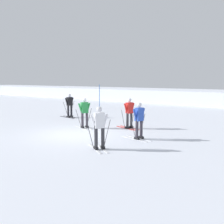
{
  "coord_description": "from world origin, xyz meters",
  "views": [
    {
      "loc": [
        8.92,
        -9.67,
        2.8
      ],
      "look_at": [
        0.42,
        2.55,
        0.9
      ],
      "focal_mm": 42.4,
      "sensor_mm": 36.0,
      "label": 1
    }
  ],
  "objects": [
    {
      "name": "ground_plane",
      "position": [
        0.0,
        0.0,
        0.0
      ],
      "size": [
        120.0,
        120.0,
        0.0
      ],
      "primitive_type": "plane",
      "color": "silver"
    },
    {
      "name": "far_snow_ridge",
      "position": [
        0.0,
        20.08,
        0.72
      ],
      "size": [
        80.0,
        6.49,
        1.45
      ],
      "primitive_type": "cube",
      "color": "silver",
      "rests_on": "ground"
    },
    {
      "name": "skier_blue",
      "position": [
        3.11,
        0.86,
        0.92
      ],
      "size": [
        1.64,
        0.97,
        1.71
      ],
      "color": "silver",
      "rests_on": "ground"
    },
    {
      "name": "skier_green",
      "position": [
        -0.76,
        1.54,
        0.92
      ],
      "size": [
        1.61,
        0.99,
        1.71
      ],
      "color": "silver",
      "rests_on": "ground"
    },
    {
      "name": "skier_red",
      "position": [
        1.37,
        2.88,
        0.92
      ],
      "size": [
        1.64,
        0.96,
        1.71
      ],
      "color": "red",
      "rests_on": "ground"
    },
    {
      "name": "skier_white",
      "position": [
        2.67,
        -1.56,
        0.92
      ],
      "size": [
        1.52,
        1.23,
        1.71
      ],
      "color": "silver",
      "rests_on": "ground"
    },
    {
      "name": "skier_black",
      "position": [
        -4.32,
        4.05,
        0.92
      ],
      "size": [
        1.64,
        1.0,
        1.71
      ],
      "color": "black",
      "rests_on": "ground"
    },
    {
      "name": "trail_marker_pole",
      "position": [
        -5.97,
        9.71,
        1.12
      ],
      "size": [
        0.05,
        0.05,
        2.23
      ],
      "primitive_type": "cylinder",
      "color": "#1E56AD",
      "rests_on": "ground"
    }
  ]
}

